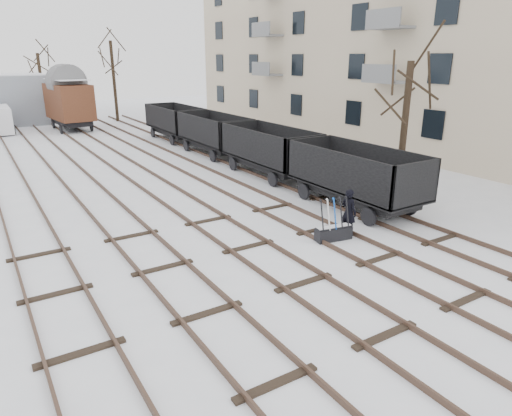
{
  "coord_description": "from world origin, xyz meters",
  "views": [
    {
      "loc": [
        -7.21,
        -8.98,
        6.06
      ],
      "look_at": [
        0.51,
        3.34,
        1.2
      ],
      "focal_mm": 32.0,
      "sensor_mm": 36.0,
      "label": 1
    }
  ],
  "objects_px": {
    "freight_wagon_a": "(355,185)",
    "box_van_wagon": "(69,101)",
    "ground_frame": "(334,232)",
    "worker": "(349,212)"
  },
  "relations": [
    {
      "from": "worker",
      "to": "ground_frame",
      "type": "bearing_deg",
      "value": 89.32
    },
    {
      "from": "ground_frame",
      "to": "freight_wagon_a",
      "type": "distance_m",
      "value": 3.99
    },
    {
      "from": "worker",
      "to": "freight_wagon_a",
      "type": "relative_size",
      "value": 0.28
    },
    {
      "from": "worker",
      "to": "freight_wagon_a",
      "type": "height_order",
      "value": "freight_wagon_a"
    },
    {
      "from": "worker",
      "to": "freight_wagon_a",
      "type": "bearing_deg",
      "value": -55.42
    },
    {
      "from": "box_van_wagon",
      "to": "freight_wagon_a",
      "type": "bearing_deg",
      "value": -84.2
    },
    {
      "from": "worker",
      "to": "box_van_wagon",
      "type": "xyz_separation_m",
      "value": [
        -3.28,
        30.79,
        1.62
      ]
    },
    {
      "from": "freight_wagon_a",
      "to": "box_van_wagon",
      "type": "distance_m",
      "value": 29.15
    },
    {
      "from": "freight_wagon_a",
      "to": "box_van_wagon",
      "type": "height_order",
      "value": "box_van_wagon"
    },
    {
      "from": "ground_frame",
      "to": "worker",
      "type": "xyz_separation_m",
      "value": [
        0.75,
        0.1,
        0.56
      ]
    }
  ]
}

